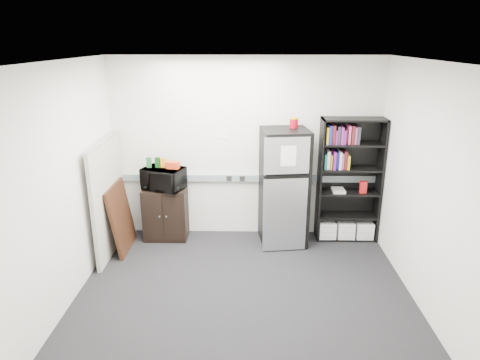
{
  "coord_description": "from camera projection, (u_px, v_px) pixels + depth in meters",
  "views": [
    {
      "loc": [
        0.05,
        -4.45,
        2.91
      ],
      "look_at": [
        -0.07,
        0.9,
        1.14
      ],
      "focal_mm": 32.0,
      "sensor_mm": 36.0,
      "label": 1
    }
  ],
  "objects": [
    {
      "name": "cubicle_partition",
      "position": [
        109.0,
        197.0,
        5.95
      ],
      "size": [
        0.06,
        1.3,
        1.62
      ],
      "color": "#A4A192",
      "rests_on": "floor"
    },
    {
      "name": "wall_note",
      "position": [
        222.0,
        136.0,
        6.31
      ],
      "size": [
        0.14,
        0.0,
        0.1
      ],
      "primitive_type": "cube",
      "color": "white",
      "rests_on": "wall_back"
    },
    {
      "name": "wall_right",
      "position": [
        427.0,
        189.0,
        4.67
      ],
      "size": [
        0.02,
        3.5,
        2.7
      ],
      "primitive_type": "cube",
      "color": "silver",
      "rests_on": "floor"
    },
    {
      "name": "floor",
      "position": [
        244.0,
        293.0,
        5.14
      ],
      "size": [
        4.0,
        4.0,
        0.0
      ],
      "primitive_type": "plane",
      "color": "black",
      "rests_on": "ground"
    },
    {
      "name": "refrigerator",
      "position": [
        284.0,
        188.0,
        6.21
      ],
      "size": [
        0.72,
        0.75,
        1.71
      ],
      "rotation": [
        0.0,
        0.0,
        0.13
      ],
      "color": "black",
      "rests_on": "floor"
    },
    {
      "name": "coffee_can",
      "position": [
        294.0,
        122.0,
        6.03
      ],
      "size": [
        0.12,
        0.12,
        0.17
      ],
      "color": "#9A0716",
      "rests_on": "refrigerator"
    },
    {
      "name": "snack_box_a",
      "position": [
        149.0,
        162.0,
        6.23
      ],
      "size": [
        0.07,
        0.06,
        0.15
      ],
      "primitive_type": "cube",
      "rotation": [
        0.0,
        0.0,
        0.08
      ],
      "color": "#195827",
      "rests_on": "microwave"
    },
    {
      "name": "microwave",
      "position": [
        163.0,
        179.0,
        6.27
      ],
      "size": [
        0.68,
        0.56,
        0.32
      ],
      "primitive_type": "imported",
      "rotation": [
        0.0,
        0.0,
        -0.33
      ],
      "color": "black",
      "rests_on": "cabinet"
    },
    {
      "name": "wall_left",
      "position": [
        65.0,
        186.0,
        4.76
      ],
      "size": [
        0.02,
        3.5,
        2.7
      ],
      "primitive_type": "cube",
      "color": "silver",
      "rests_on": "floor"
    },
    {
      "name": "snack_bag",
      "position": [
        173.0,
        165.0,
        6.19
      ],
      "size": [
        0.2,
        0.14,
        0.1
      ],
      "primitive_type": "cube",
      "rotation": [
        0.0,
        0.0,
        -0.23
      ],
      "color": "red",
      "rests_on": "microwave"
    },
    {
      "name": "cabinet",
      "position": [
        166.0,
        213.0,
        6.46
      ],
      "size": [
        0.64,
        0.43,
        0.8
      ],
      "color": "black",
      "rests_on": "floor"
    },
    {
      "name": "snack_box_b",
      "position": [
        158.0,
        162.0,
        6.23
      ],
      "size": [
        0.08,
        0.06,
        0.15
      ],
      "primitive_type": "cube",
      "rotation": [
        0.0,
        0.0,
        -0.23
      ],
      "color": "#0D3C10",
      "rests_on": "microwave"
    },
    {
      "name": "snack_box_c",
      "position": [
        163.0,
        163.0,
        6.23
      ],
      "size": [
        0.07,
        0.05,
        0.14
      ],
      "primitive_type": "cube",
      "rotation": [
        0.0,
        0.0,
        -0.03
      ],
      "color": "orange",
      "rests_on": "microwave"
    },
    {
      "name": "ceiling",
      "position": [
        245.0,
        61.0,
        4.29
      ],
      "size": [
        4.0,
        3.5,
        0.02
      ],
      "primitive_type": "cube",
      "color": "white",
      "rests_on": "wall_back"
    },
    {
      "name": "wall_back",
      "position": [
        246.0,
        149.0,
        6.38
      ],
      "size": [
        4.0,
        0.02,
        2.7
      ],
      "primitive_type": "cube",
      "color": "silver",
      "rests_on": "floor"
    },
    {
      "name": "framed_poster",
      "position": [
        121.0,
        217.0,
        6.1
      ],
      "size": [
        0.19,
        0.76,
        0.97
      ],
      "rotation": [
        0.0,
        -0.15,
        0.0
      ],
      "color": "black",
      "rests_on": "floor"
    },
    {
      "name": "bookshelf",
      "position": [
        349.0,
        181.0,
        6.31
      ],
      "size": [
        0.9,
        0.34,
        1.85
      ],
      "color": "black",
      "rests_on": "floor"
    },
    {
      "name": "electrical_raceway",
      "position": [
        246.0,
        178.0,
        6.49
      ],
      "size": [
        3.92,
        0.05,
        0.1
      ],
      "primitive_type": "cube",
      "color": "gray",
      "rests_on": "wall_back"
    }
  ]
}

